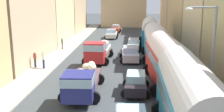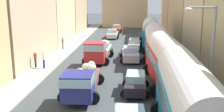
{
  "view_description": "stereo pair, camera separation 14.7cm",
  "coord_description": "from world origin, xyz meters",
  "views": [
    {
      "loc": [
        1.61,
        -5.98,
        7.33
      ],
      "look_at": [
        0.0,
        17.3,
        1.97
      ],
      "focal_mm": 42.36,
      "sensor_mm": 36.0,
      "label": 1
    },
    {
      "loc": [
        1.76,
        -5.97,
        7.33
      ],
      "look_at": [
        0.0,
        17.3,
        1.97
      ],
      "focal_mm": 42.36,
      "sensor_mm": 36.0,
      "label": 2
    }
  ],
  "objects": [
    {
      "name": "ground_plane",
      "position": [
        0.0,
        27.0,
        0.0
      ],
      "size": [
        154.0,
        154.0,
        0.0
      ],
      "primitive_type": "plane",
      "color": "#373C3F"
    },
    {
      "name": "sidewalk_left",
      "position": [
        -7.25,
        27.0,
        0.07
      ],
      "size": [
        2.5,
        70.0,
        0.14
      ],
      "primitive_type": "cube",
      "color": "#A39988",
      "rests_on": "ground"
    },
    {
      "name": "sidewalk_right",
      "position": [
        7.25,
        27.0,
        0.07
      ],
      "size": [
        2.5,
        70.0,
        0.14
      ],
      "primitive_type": "cube",
      "color": "gray",
      "rests_on": "ground"
    },
    {
      "name": "building_left_2",
      "position": [
        -10.88,
        22.7,
        6.86
      ],
      "size": [
        5.25,
        13.75,
        13.68
      ],
      "color": "tan",
      "rests_on": "ground"
    },
    {
      "name": "building_left_3",
      "position": [
        -10.8,
        35.59,
        5.33
      ],
      "size": [
        5.07,
        11.57,
        10.62
      ],
      "color": "#C7B98A",
      "rests_on": "ground"
    },
    {
      "name": "building_left_4",
      "position": [
        -11.14,
        48.34,
        4.64
      ],
      "size": [
        5.82,
        13.08,
        9.21
      ],
      "color": "tan",
      "rests_on": "ground"
    },
    {
      "name": "building_right_2",
      "position": [
        10.79,
        25.02,
        5.86
      ],
      "size": [
        5.04,
        9.5,
        11.66
      ],
      "color": "beige",
      "rests_on": "ground"
    },
    {
      "name": "building_right_3",
      "position": [
        11.23,
        37.61,
        5.49
      ],
      "size": [
        6.01,
        14.77,
        10.92
      ],
      "color": "tan",
      "rests_on": "ground"
    },
    {
      "name": "building_right_4",
      "position": [
        10.99,
        51.38,
        6.05
      ],
      "size": [
        5.48,
        11.7,
        12.04
      ],
      "color": "tan",
      "rests_on": "ground"
    },
    {
      "name": "parked_bus_0",
      "position": [
        4.6,
        6.5,
        2.32
      ],
      "size": [
        3.42,
        8.96,
        4.2
      ],
      "color": "teal",
      "rests_on": "ground"
    },
    {
      "name": "parked_bus_1",
      "position": [
        4.6,
        15.5,
        2.27
      ],
      "size": [
        3.5,
        9.3,
        4.09
      ],
      "color": "red",
      "rests_on": "ground"
    },
    {
      "name": "parked_bus_2",
      "position": [
        4.6,
        24.5,
        2.21
      ],
      "size": [
        3.37,
        8.19,
        4.02
      ],
      "color": "teal",
      "rests_on": "ground"
    },
    {
      "name": "parked_bus_3",
      "position": [
        4.6,
        33.5,
        2.16
      ],
      "size": [
        3.63,
        8.54,
        3.96
      ],
      "color": "teal",
      "rests_on": "ground"
    },
    {
      "name": "cargo_truck_0",
      "position": [
        -1.86,
        12.29,
        1.19
      ],
      "size": [
        3.08,
        7.06,
        2.23
      ],
      "color": "navy",
      "rests_on": "ground"
    },
    {
      "name": "cargo_truck_1",
      "position": [
        -1.98,
        22.42,
        1.3
      ],
      "size": [
        3.16,
        6.77,
        2.53
      ],
      "color": "red",
      "rests_on": "ground"
    },
    {
      "name": "car_0",
      "position": [
        -1.8,
        26.41,
        0.79
      ],
      "size": [
        2.34,
        4.21,
        1.59
      ],
      "color": "silver",
      "rests_on": "ground"
    },
    {
      "name": "car_1",
      "position": [
        -1.65,
        39.91,
        0.77
      ],
      "size": [
        2.35,
        4.33,
        1.54
      ],
      "color": "silver",
      "rests_on": "ground"
    },
    {
      "name": "car_2",
      "position": [
        -1.32,
        47.12,
        0.79
      ],
      "size": [
        2.21,
        4.32,
        1.57
      ],
      "color": "#B63720",
      "rests_on": "ground"
    },
    {
      "name": "car_4",
      "position": [
        2.1,
        13.48,
        0.78
      ],
      "size": [
        2.25,
        4.01,
        1.55
      ],
      "color": "#271F25",
      "rests_on": "ground"
    },
    {
      "name": "car_5",
      "position": [
        1.64,
        23.43,
        0.84
      ],
      "size": [
        2.5,
        4.25,
        1.68
      ],
      "color": "silver",
      "rests_on": "ground"
    },
    {
      "name": "car_6",
      "position": [
        2.12,
        29.84,
        0.78
      ],
      "size": [
        2.32,
        4.21,
        1.56
      ],
      "color": "silver",
      "rests_on": "ground"
    },
    {
      "name": "pedestrian_1",
      "position": [
        -8.01,
        19.51,
        1.05
      ],
      "size": [
        0.35,
        0.35,
        1.8
      ],
      "color": "#19273C",
      "rests_on": "ground"
    },
    {
      "name": "pedestrian_2",
      "position": [
        -7.63,
        28.96,
        1.04
      ],
      "size": [
        0.35,
        0.35,
        1.77
      ],
      "color": "#51473B",
      "rests_on": "ground"
    },
    {
      "name": "pedestrian_3",
      "position": [
        -7.04,
        19.21,
        1.09
      ],
      "size": [
        0.41,
        0.41,
        1.89
      ],
      "color": "navy",
      "rests_on": "ground"
    },
    {
      "name": "streetlamp_near",
      "position": [
        6.26,
        9.59,
        4.04
      ],
      "size": [
        1.85,
        0.28,
        6.78
      ],
      "color": "gray",
      "rests_on": "ground"
    }
  ]
}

